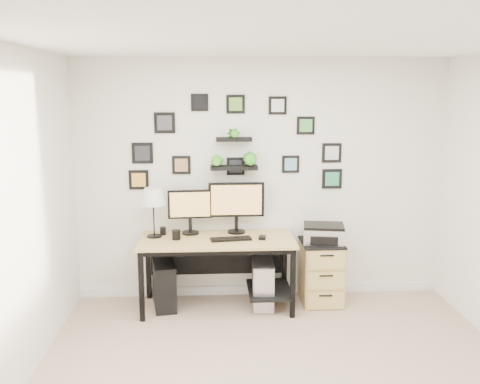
{
  "coord_description": "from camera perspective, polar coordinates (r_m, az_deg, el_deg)",
  "views": [
    {
      "loc": [
        -0.55,
        -3.69,
        2.27
      ],
      "look_at": [
        -0.24,
        1.83,
        1.2
      ],
      "focal_mm": 40.0,
      "sensor_mm": 36.0,
      "label": 1
    }
  ],
  "objects": [
    {
      "name": "desk",
      "position": [
        5.61,
        -2.1,
        -6.11
      ],
      "size": [
        1.6,
        0.7,
        0.75
      ],
      "color": "tan",
      "rests_on": "ground"
    },
    {
      "name": "table_lamp",
      "position": [
        5.58,
        -9.25,
        -0.61
      ],
      "size": [
        0.25,
        0.25,
        0.52
      ],
      "color": "black",
      "rests_on": "desk"
    },
    {
      "name": "pen_cup",
      "position": [
        5.73,
        -8.21,
        -4.12
      ],
      "size": [
        0.07,
        0.07,
        0.08
      ],
      "primitive_type": "cylinder",
      "color": "black",
      "rests_on": "desk"
    },
    {
      "name": "printer",
      "position": [
        5.73,
        8.9,
        -4.39
      ],
      "size": [
        0.47,
        0.4,
        0.19
      ],
      "color": "silver",
      "rests_on": "file_cabinet"
    },
    {
      "name": "mouse",
      "position": [
        5.52,
        2.39,
        -4.87
      ],
      "size": [
        0.09,
        0.12,
        0.03
      ],
      "primitive_type": "cube",
      "rotation": [
        0.0,
        0.0,
        -0.19
      ],
      "color": "black",
      "rests_on": "desk"
    },
    {
      "name": "keyboard",
      "position": [
        5.48,
        -0.98,
        -5.03
      ],
      "size": [
        0.43,
        0.19,
        0.02
      ],
      "primitive_type": "cube",
      "rotation": [
        0.0,
        0.0,
        0.14
      ],
      "color": "black",
      "rests_on": "desk"
    },
    {
      "name": "monitor_left",
      "position": [
        5.67,
        -5.35,
        -1.75
      ],
      "size": [
        0.47,
        0.19,
        0.48
      ],
      "color": "black",
      "rests_on": "desk"
    },
    {
      "name": "pc_tower_grey",
      "position": [
        5.74,
        2.45,
        -9.73
      ],
      "size": [
        0.24,
        0.5,
        0.49
      ],
      "color": "gray",
      "rests_on": "ground"
    },
    {
      "name": "file_cabinet",
      "position": [
        5.87,
        8.62,
        -8.42
      ],
      "size": [
        0.43,
        0.53,
        0.67
      ],
      "color": "tan",
      "rests_on": "ground"
    },
    {
      "name": "room",
      "position": [
        6.12,
        2.2,
        -10.33
      ],
      "size": [
        4.0,
        4.0,
        4.0
      ],
      "color": "#C5A78D",
      "rests_on": "ground"
    },
    {
      "name": "monitor_right",
      "position": [
        5.67,
        -0.39,
        -1.2
      ],
      "size": [
        0.59,
        0.19,
        0.55
      ],
      "color": "black",
      "rests_on": "desk"
    },
    {
      "name": "pc_tower_black",
      "position": [
        5.77,
        -8.08,
        -9.76
      ],
      "size": [
        0.29,
        0.51,
        0.48
      ],
      "primitive_type": "cube",
      "rotation": [
        0.0,
        0.0,
        0.16
      ],
      "color": "black",
      "rests_on": "ground"
    },
    {
      "name": "mug",
      "position": [
        5.53,
        -6.81,
        -4.56
      ],
      "size": [
        0.09,
        0.09,
        0.1
      ],
      "primitive_type": "cylinder",
      "color": "black",
      "rests_on": "desk"
    },
    {
      "name": "wall_decor",
      "position": [
        5.67,
        -0.55,
        4.7
      ],
      "size": [
        2.3,
        0.18,
        1.02
      ],
      "color": "black",
      "rests_on": "ground"
    }
  ]
}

